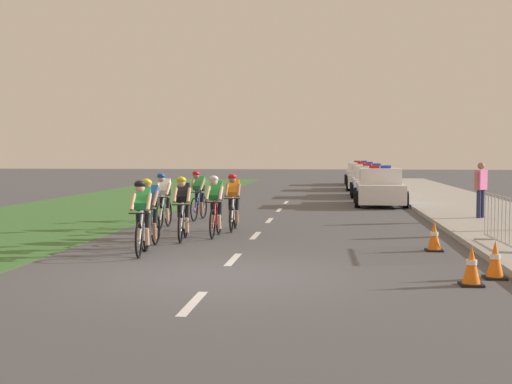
{
  "coord_description": "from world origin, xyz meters",
  "views": [
    {
      "loc": [
        1.88,
        -11.57,
        2.06
      ],
      "look_at": [
        0.02,
        5.72,
        1.1
      ],
      "focal_mm": 49.04,
      "sensor_mm": 36.0,
      "label": 1
    }
  ],
  "objects_px": {
    "police_car_nearest": "(380,188)",
    "police_car_furthest": "(360,174)",
    "police_car_second": "(371,182)",
    "traffic_cone_near": "(434,236)",
    "cyclist_lead": "(142,216)",
    "cyclist_sixth": "(233,201)",
    "spectator_middle": "(481,186)",
    "traffic_cone_mid": "(471,266)",
    "cyclist_third": "(183,208)",
    "cyclist_fifth": "(164,200)",
    "police_car_third": "(365,178)",
    "crowd_barrier_front": "(498,221)",
    "cyclist_fourth": "(216,205)",
    "cyclist_seventh": "(199,195)",
    "traffic_cone_far": "(495,260)",
    "cyclist_second": "(150,212)"
  },
  "relations": [
    {
      "from": "police_car_nearest",
      "to": "police_car_furthest",
      "type": "relative_size",
      "value": 1.0
    },
    {
      "from": "police_car_second",
      "to": "traffic_cone_near",
      "type": "distance_m",
      "value": 18.78
    },
    {
      "from": "cyclist_lead",
      "to": "cyclist_sixth",
      "type": "height_order",
      "value": "same"
    },
    {
      "from": "police_car_second",
      "to": "spectator_middle",
      "type": "relative_size",
      "value": 2.64
    },
    {
      "from": "traffic_cone_near",
      "to": "traffic_cone_mid",
      "type": "height_order",
      "value": "same"
    },
    {
      "from": "police_car_nearest",
      "to": "cyclist_third",
      "type": "bearing_deg",
      "value": -114.29
    },
    {
      "from": "cyclist_third",
      "to": "cyclist_sixth",
      "type": "distance_m",
      "value": 2.45
    },
    {
      "from": "cyclist_fifth",
      "to": "police_car_third",
      "type": "relative_size",
      "value": 0.38
    },
    {
      "from": "cyclist_sixth",
      "to": "crowd_barrier_front",
      "type": "height_order",
      "value": "cyclist_sixth"
    },
    {
      "from": "cyclist_fourth",
      "to": "cyclist_seventh",
      "type": "height_order",
      "value": "same"
    },
    {
      "from": "police_car_furthest",
      "to": "traffic_cone_mid",
      "type": "relative_size",
      "value": 6.89
    },
    {
      "from": "police_car_nearest",
      "to": "traffic_cone_far",
      "type": "bearing_deg",
      "value": -87.32
    },
    {
      "from": "police_car_third",
      "to": "cyclist_second",
      "type": "bearing_deg",
      "value": -102.96
    },
    {
      "from": "cyclist_lead",
      "to": "traffic_cone_near",
      "type": "relative_size",
      "value": 2.68
    },
    {
      "from": "cyclist_fifth",
      "to": "cyclist_lead",
      "type": "bearing_deg",
      "value": -81.21
    },
    {
      "from": "police_car_nearest",
      "to": "traffic_cone_far",
      "type": "relative_size",
      "value": 6.91
    },
    {
      "from": "cyclist_sixth",
      "to": "traffic_cone_far",
      "type": "relative_size",
      "value": 2.69
    },
    {
      "from": "cyclist_seventh",
      "to": "traffic_cone_near",
      "type": "relative_size",
      "value": 2.69
    },
    {
      "from": "cyclist_second",
      "to": "cyclist_fifth",
      "type": "relative_size",
      "value": 1.0
    },
    {
      "from": "crowd_barrier_front",
      "to": "cyclist_second",
      "type": "bearing_deg",
      "value": -178.17
    },
    {
      "from": "cyclist_third",
      "to": "cyclist_seventh",
      "type": "height_order",
      "value": "same"
    },
    {
      "from": "crowd_barrier_front",
      "to": "traffic_cone_mid",
      "type": "distance_m",
      "value": 4.17
    },
    {
      "from": "cyclist_seventh",
      "to": "spectator_middle",
      "type": "xyz_separation_m",
      "value": [
        8.58,
        0.33,
        0.3
      ]
    },
    {
      "from": "cyclist_lead",
      "to": "crowd_barrier_front",
      "type": "bearing_deg",
      "value": 9.75
    },
    {
      "from": "cyclist_fourth",
      "to": "police_car_second",
      "type": "height_order",
      "value": "police_car_second"
    },
    {
      "from": "police_car_second",
      "to": "traffic_cone_near",
      "type": "relative_size",
      "value": 6.91
    },
    {
      "from": "traffic_cone_near",
      "to": "spectator_middle",
      "type": "height_order",
      "value": "spectator_middle"
    },
    {
      "from": "police_car_second",
      "to": "crowd_barrier_front",
      "type": "height_order",
      "value": "police_car_second"
    },
    {
      "from": "traffic_cone_mid",
      "to": "cyclist_sixth",
      "type": "bearing_deg",
      "value": 123.07
    },
    {
      "from": "cyclist_third",
      "to": "traffic_cone_far",
      "type": "xyz_separation_m",
      "value": [
        6.16,
        -4.38,
        -0.48
      ]
    },
    {
      "from": "cyclist_fifth",
      "to": "traffic_cone_mid",
      "type": "height_order",
      "value": "cyclist_fifth"
    },
    {
      "from": "cyclist_sixth",
      "to": "police_car_second",
      "type": "distance_m",
      "value": 15.99
    },
    {
      "from": "traffic_cone_near",
      "to": "traffic_cone_mid",
      "type": "distance_m",
      "value": 3.89
    },
    {
      "from": "cyclist_sixth",
      "to": "police_car_second",
      "type": "xyz_separation_m",
      "value": [
        4.51,
        15.33,
        -0.11
      ]
    },
    {
      "from": "cyclist_second",
      "to": "spectator_middle",
      "type": "height_order",
      "value": "spectator_middle"
    },
    {
      "from": "cyclist_third",
      "to": "cyclist_sixth",
      "type": "relative_size",
      "value": 1.0
    },
    {
      "from": "spectator_middle",
      "to": "cyclist_seventh",
      "type": "bearing_deg",
      "value": -177.78
    },
    {
      "from": "cyclist_fifth",
      "to": "traffic_cone_near",
      "type": "height_order",
      "value": "cyclist_fifth"
    },
    {
      "from": "cyclist_sixth",
      "to": "police_car_furthest",
      "type": "distance_m",
      "value": 28.64
    },
    {
      "from": "police_car_nearest",
      "to": "police_car_second",
      "type": "relative_size",
      "value": 1.0
    },
    {
      "from": "police_car_furthest",
      "to": "traffic_cone_far",
      "type": "distance_m",
      "value": 34.97
    },
    {
      "from": "cyclist_sixth",
      "to": "police_car_furthest",
      "type": "relative_size",
      "value": 0.39
    },
    {
      "from": "traffic_cone_near",
      "to": "spectator_middle",
      "type": "bearing_deg",
      "value": 70.81
    },
    {
      "from": "cyclist_fifth",
      "to": "crowd_barrier_front",
      "type": "relative_size",
      "value": 0.74
    },
    {
      "from": "cyclist_third",
      "to": "cyclist_fifth",
      "type": "xyz_separation_m",
      "value": [
        -1.11,
        2.67,
        0.0
      ]
    },
    {
      "from": "cyclist_fourth",
      "to": "crowd_barrier_front",
      "type": "height_order",
      "value": "cyclist_fourth"
    },
    {
      "from": "traffic_cone_far",
      "to": "police_car_second",
      "type": "bearing_deg",
      "value": 91.99
    },
    {
      "from": "traffic_cone_near",
      "to": "cyclist_sixth",
      "type": "bearing_deg",
      "value": 144.17
    },
    {
      "from": "cyclist_seventh",
      "to": "police_car_second",
      "type": "distance_m",
      "value": 13.82
    },
    {
      "from": "traffic_cone_far",
      "to": "spectator_middle",
      "type": "xyz_separation_m",
      "value": [
        1.8,
        9.9,
        0.77
      ]
    }
  ]
}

